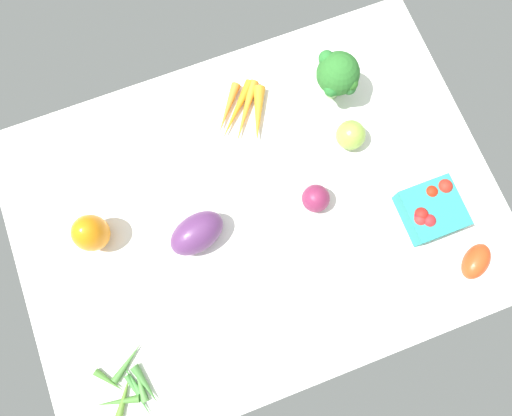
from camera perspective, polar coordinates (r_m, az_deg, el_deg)
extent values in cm
cube|color=white|center=(104.63, 0.00, -0.38)|extent=(104.00, 76.00, 2.00)
ellipsoid|color=#5D3066|center=(99.48, -7.10, -3.01)|extent=(13.68, 10.51, 7.69)
ellipsoid|color=#D2441B|center=(109.20, 24.87, -5.83)|extent=(9.58, 8.96, 5.03)
cone|color=orange|center=(110.51, -3.41, 11.81)|extent=(9.37, 11.24, 2.16)
cone|color=orange|center=(110.21, -2.36, 11.60)|extent=(12.30, 12.61, 2.18)
cone|color=orange|center=(109.92, -1.28, 11.38)|extent=(10.81, 14.13, 2.22)
cone|color=orange|center=(109.34, 0.26, 11.13)|extent=(7.86, 13.41, 2.82)
ellipsoid|color=orange|center=(103.11, -19.18, -2.85)|extent=(10.51, 10.51, 10.30)
sphere|color=#91B943|center=(107.44, 11.29, 8.57)|extent=(6.53, 6.53, 6.53)
sphere|color=maroon|center=(101.97, 7.18, 1.15)|extent=(6.04, 6.04, 6.04)
cube|color=teal|center=(107.62, 20.28, -0.27)|extent=(11.73, 11.73, 5.26)
sphere|color=red|center=(104.41, 19.02, -0.98)|extent=(3.11, 3.11, 3.11)
sphere|color=red|center=(107.77, 21.67, 2.38)|extent=(3.33, 3.33, 3.33)
sphere|color=red|center=(104.29, 18.98, -1.35)|extent=(3.06, 3.06, 3.06)
sphere|color=red|center=(104.26, 19.16, -0.75)|extent=(3.04, 3.04, 3.04)
sphere|color=red|center=(104.69, 20.00, -1.47)|extent=(2.97, 2.97, 2.97)
sphere|color=red|center=(106.57, 20.23, 1.79)|extent=(2.96, 2.96, 2.96)
cylinder|color=#94C17B|center=(112.23, 9.26, 14.09)|extent=(3.11, 3.11, 5.37)
sphere|color=#2B7029|center=(106.86, 9.80, 15.60)|extent=(9.34, 9.34, 9.34)
sphere|color=#2C6A22|center=(105.74, 11.38, 14.40)|extent=(2.81, 2.81, 2.81)
sphere|color=#2B682F|center=(106.75, 11.10, 13.96)|extent=(3.03, 3.03, 3.03)
sphere|color=#28732E|center=(105.35, 9.02, 13.90)|extent=(3.26, 3.26, 3.26)
sphere|color=#2A762F|center=(106.31, 8.43, 17.35)|extent=(3.40, 3.40, 3.40)
cone|color=#57882D|center=(104.57, -15.48, -20.80)|extent=(5.80, 7.83, 1.58)
cone|color=#428C3B|center=(104.10, -13.82, -21.13)|extent=(3.58, 9.79, 1.23)
cone|color=#417B37|center=(103.21, -13.07, -19.97)|extent=(4.20, 8.88, 1.88)
cone|color=#498339|center=(103.77, -15.06, -17.33)|extent=(8.40, 6.65, 1.61)
cone|color=#458D3E|center=(104.08, -14.67, -19.25)|extent=(2.78, 6.55, 1.21)
cone|color=#518F42|center=(103.57, -13.80, -19.52)|extent=(1.67, 8.22, 1.57)
cone|color=#488333|center=(105.12, -16.30, -21.43)|extent=(8.94, 3.39, 1.55)
cone|color=#467E30|center=(105.10, -17.15, -19.25)|extent=(5.52, 6.54, 1.52)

